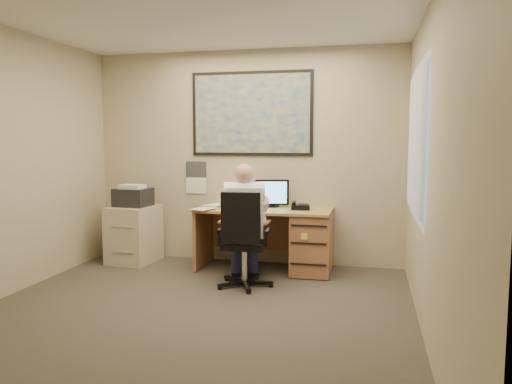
% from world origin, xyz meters
% --- Properties ---
extents(room_shell, '(4.00, 4.50, 2.70)m').
position_xyz_m(room_shell, '(0.00, 0.00, 1.35)').
color(room_shell, '#3D372F').
rests_on(room_shell, ground).
extents(desk, '(1.60, 0.97, 1.08)m').
position_xyz_m(desk, '(0.67, 1.90, 0.44)').
color(desk, tan).
rests_on(desk, ground).
extents(world_map, '(1.56, 0.03, 1.06)m').
position_xyz_m(world_map, '(0.08, 2.23, 1.90)').
color(world_map, '#1E4C93').
rests_on(world_map, room_shell).
extents(wall_calendar, '(0.28, 0.01, 0.42)m').
position_xyz_m(wall_calendar, '(-0.67, 2.24, 1.08)').
color(wall_calendar, white).
rests_on(wall_calendar, room_shell).
extents(window_blinds, '(0.06, 1.40, 1.30)m').
position_xyz_m(window_blinds, '(1.97, 0.80, 1.55)').
color(window_blinds, beige).
rests_on(window_blinds, room_shell).
extents(filing_cabinet, '(0.57, 0.67, 1.00)m').
position_xyz_m(filing_cabinet, '(-1.39, 1.88, 0.43)').
color(filing_cabinet, beige).
rests_on(filing_cabinet, ground).
extents(office_chair, '(0.67, 0.67, 1.04)m').
position_xyz_m(office_chair, '(0.26, 1.10, 0.30)').
color(office_chair, black).
rests_on(office_chair, ground).
extents(person, '(0.73, 0.90, 1.32)m').
position_xyz_m(person, '(0.26, 1.18, 0.66)').
color(person, white).
rests_on(person, office_chair).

